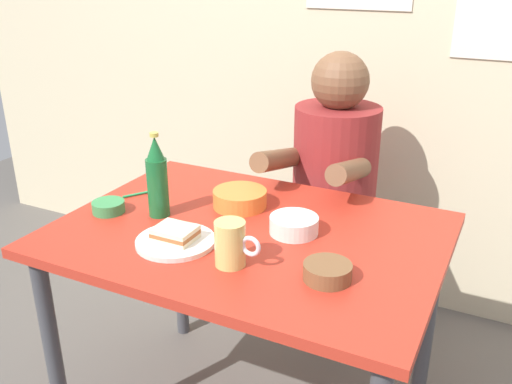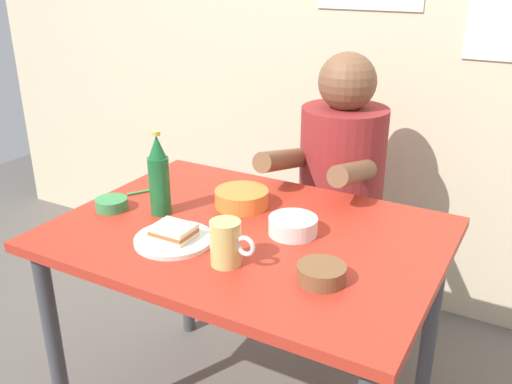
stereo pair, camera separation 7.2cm
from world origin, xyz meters
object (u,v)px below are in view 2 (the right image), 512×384
dining_table (248,258)px  stool (336,258)px  plate_orange (174,240)px  condiment_bowl_brown (322,273)px  beer_bottle (159,177)px  sandwich (173,231)px  beer_mug (226,243)px  person_seated (341,162)px

dining_table → stool: (0.05, 0.63, -0.30)m
plate_orange → condiment_bowl_brown: size_ratio=1.83×
beer_bottle → condiment_bowl_brown: (0.59, -0.13, -0.10)m
plate_orange → stool: bearing=76.7°
condiment_bowl_brown → dining_table: bearing=152.3°
stool → beer_bottle: bearing=-117.2°
beer_bottle → stool: bearing=62.8°
stool → plate_orange: 0.91m
beer_bottle → condiment_bowl_brown: size_ratio=2.18×
sandwich → dining_table: bearing=49.8°
stool → sandwich: sandwich is taller
dining_table → plate_orange: 0.24m
plate_orange → sandwich: bearing=0.0°
beer_mug → beer_bottle: size_ratio=0.48×
stool → beer_mug: bearing=-89.7°
person_seated → condiment_bowl_brown: person_seated is taller
stool → beer_bottle: 0.90m
condiment_bowl_brown → beer_bottle: bearing=167.8°
plate_orange → condiment_bowl_brown: bearing=1.3°
stool → condiment_bowl_brown: (0.25, -0.79, 0.41)m
beer_mug → sandwich: bearing=170.6°
person_seated → condiment_bowl_brown: 0.81m
stool → plate_orange: bearing=-103.3°
beer_mug → condiment_bowl_brown: bearing=9.7°
stool → sandwich: size_ratio=4.09×
dining_table → plate_orange: size_ratio=5.00×
beer_mug → beer_bottle: beer_bottle is taller
stool → beer_bottle: (-0.34, -0.66, 0.51)m
plate_orange → beer_mug: 0.20m
beer_mug → condiment_bowl_brown: (0.24, 0.04, -0.04)m
stool → person_seated: 0.42m
dining_table → person_seated: (0.05, 0.62, 0.12)m
person_seated → beer_mug: 0.82m
stool → person_seated: person_seated is taller
person_seated → plate_orange: 0.81m
sandwich → beer_bottle: bearing=137.8°
person_seated → beer_bottle: size_ratio=2.75×
beer_mug → condiment_bowl_brown: beer_mug is taller
sandwich → beer_mug: beer_mug is taller
dining_table → condiment_bowl_brown: bearing=-27.7°
beer_bottle → beer_mug: bearing=-26.1°
plate_orange → sandwich: sandwich is taller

